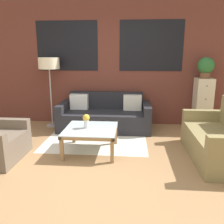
# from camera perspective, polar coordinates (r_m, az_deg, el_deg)

# --- Properties ---
(ground_plane) EXTENTS (16.00, 16.00, 0.00)m
(ground_plane) POSITION_cam_1_polar(r_m,az_deg,el_deg) (3.55, -4.57, -13.63)
(ground_plane) COLOR #9E754C
(wall_back_brick) EXTENTS (8.40, 0.09, 2.80)m
(wall_back_brick) POSITION_cam_1_polar(r_m,az_deg,el_deg) (5.57, -0.78, 11.56)
(wall_back_brick) COLOR brown
(wall_back_brick) RESTS_ON ground_plane
(rug) EXTENTS (1.93, 1.47, 0.00)m
(rug) POSITION_cam_1_polar(r_m,az_deg,el_deg) (4.67, -3.82, -6.61)
(rug) COLOR silver
(rug) RESTS_ON ground_plane
(couch_dark) EXTENTS (1.99, 0.88, 0.78)m
(couch_dark) POSITION_cam_1_polar(r_m,az_deg,el_deg) (5.26, -1.71, -1.05)
(couch_dark) COLOR #232328
(couch_dark) RESTS_ON ground_plane
(settee_vintage) EXTENTS (0.80, 1.58, 0.92)m
(settee_vintage) POSITION_cam_1_polar(r_m,az_deg,el_deg) (4.13, 24.74, -6.16)
(settee_vintage) COLOR olive
(settee_vintage) RESTS_ON ground_plane
(coffee_table) EXTENTS (0.86, 0.86, 0.42)m
(coffee_table) POSITION_cam_1_polar(r_m,az_deg,el_deg) (4.02, -5.11, -4.77)
(coffee_table) COLOR silver
(coffee_table) RESTS_ON ground_plane
(floor_lamp) EXTENTS (0.46, 0.46, 1.55)m
(floor_lamp) POSITION_cam_1_polar(r_m,az_deg,el_deg) (5.46, -14.91, 10.69)
(floor_lamp) COLOR #B2B2B7
(floor_lamp) RESTS_ON ground_plane
(drawer_cabinet) EXTENTS (0.35, 0.42, 1.12)m
(drawer_cabinet) POSITION_cam_1_polar(r_m,az_deg,el_deg) (5.59, 20.91, 1.88)
(drawer_cabinet) COLOR beige
(drawer_cabinet) RESTS_ON ground_plane
(potted_plant) EXTENTS (0.35, 0.35, 0.44)m
(potted_plant) POSITION_cam_1_polar(r_m,az_deg,el_deg) (5.49, 21.65, 10.11)
(potted_plant) COLOR brown
(potted_plant) RESTS_ON drawer_cabinet
(flower_vase) EXTENTS (0.12, 0.12, 0.24)m
(flower_vase) POSITION_cam_1_polar(r_m,az_deg,el_deg) (3.98, -6.22, -1.90)
(flower_vase) COLOR silver
(flower_vase) RESTS_ON coffee_table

